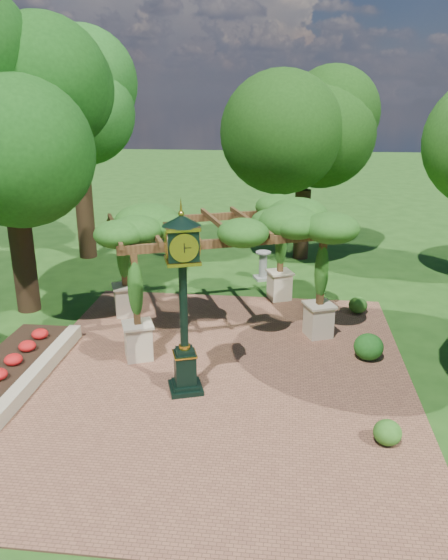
# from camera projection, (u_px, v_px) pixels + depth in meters

# --- Properties ---
(ground) EXTENTS (120.00, 120.00, 0.00)m
(ground) POSITION_uv_depth(u_px,v_px,m) (212.00, 398.00, 13.31)
(ground) COLOR #1E4714
(ground) RESTS_ON ground
(brick_plaza) EXTENTS (10.00, 12.00, 0.04)m
(brick_plaza) POSITION_uv_depth(u_px,v_px,m) (217.00, 377.00, 14.24)
(brick_plaza) COLOR brown
(brick_plaza) RESTS_ON ground
(border_wall) EXTENTS (0.35, 5.00, 0.40)m
(border_wall) POSITION_uv_depth(u_px,v_px,m) (40.00, 371.00, 14.22)
(border_wall) COLOR #C6B793
(border_wall) RESTS_ON ground
(flower_bed) EXTENTS (1.50, 5.00, 0.36)m
(flower_bed) POSITION_uv_depth(u_px,v_px,m) (8.00, 369.00, 14.32)
(flower_bed) COLOR red
(flower_bed) RESTS_ON ground
(pedestal_clock) EXTENTS (1.13, 1.13, 4.54)m
(pedestal_clock) POSITION_uv_depth(u_px,v_px,m) (183.00, 289.00, 12.74)
(pedestal_clock) COLOR black
(pedestal_clock) RESTS_ON brick_plaza
(pergola) EXTENTS (7.33, 6.02, 3.97)m
(pergola) POSITION_uv_depth(u_px,v_px,m) (217.00, 226.00, 16.41)
(pergola) COLOR beige
(pergola) RESTS_ON brick_plaza
(sundial) EXTENTS (0.82, 0.82, 1.14)m
(sundial) POSITION_uv_depth(u_px,v_px,m) (263.00, 267.00, 21.64)
(sundial) COLOR gray
(sundial) RESTS_ON ground
(shrub_front) EXTENTS (0.75, 0.75, 0.54)m
(shrub_front) POSITION_uv_depth(u_px,v_px,m) (387.00, 433.00, 11.44)
(shrub_front) COLOR #2D631C
(shrub_front) RESTS_ON brick_plaza
(shrub_mid) EXTENTS (1.08, 1.08, 0.73)m
(shrub_mid) POSITION_uv_depth(u_px,v_px,m) (369.00, 347.00, 15.08)
(shrub_mid) COLOR #1C5818
(shrub_mid) RESTS_ON brick_plaza
(shrub_back) EXTENTS (0.82, 0.82, 0.56)m
(shrub_back) POSITION_uv_depth(u_px,v_px,m) (358.00, 305.00, 18.27)
(shrub_back) COLOR #285A1A
(shrub_back) RESTS_ON brick_plaza
(tree_west_near) EXTENTS (4.91, 4.91, 9.66)m
(tree_west_near) POSITION_uv_depth(u_px,v_px,m) (5.00, 108.00, 16.60)
(tree_west_near) COLOR #321F14
(tree_west_near) RESTS_ON ground
(tree_west_far) EXTENTS (4.72, 4.72, 9.40)m
(tree_west_far) POSITION_uv_depth(u_px,v_px,m) (76.00, 108.00, 22.70)
(tree_west_far) COLOR #322213
(tree_west_far) RESTS_ON ground
(tree_north) EXTENTS (4.48, 4.48, 7.93)m
(tree_north) POSITION_uv_depth(u_px,v_px,m) (306.00, 133.00, 22.86)
(tree_north) COLOR black
(tree_north) RESTS_ON ground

